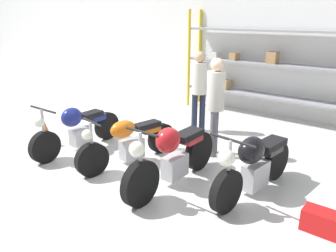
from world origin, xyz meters
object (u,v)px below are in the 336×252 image
at_px(shelving_rack, 273,64).
at_px(motorcycle_blue, 77,129).
at_px(traffic_cone, 45,132).
at_px(person_near_rack, 199,85).
at_px(motorcycle_orange, 129,141).
at_px(motorcycle_black, 254,164).
at_px(toolbox, 321,221).
at_px(person_browsing, 216,99).
at_px(motorcycle_red, 172,156).

height_order(shelving_rack, motorcycle_blue, shelving_rack).
bearing_deg(traffic_cone, person_near_rack, 53.38).
bearing_deg(motorcycle_orange, motorcycle_black, 109.20).
relative_size(motorcycle_orange, motorcycle_black, 1.04).
height_order(shelving_rack, toolbox, shelving_rack).
bearing_deg(person_near_rack, shelving_rack, -68.50).
bearing_deg(motorcycle_blue, motorcycle_orange, 97.23).
distance_m(shelving_rack, person_browsing, 3.00).
distance_m(motorcycle_blue, motorcycle_black, 3.44).
relative_size(motorcycle_red, person_browsing, 1.17).
relative_size(motorcycle_orange, traffic_cone, 3.75).
height_order(motorcycle_black, person_browsing, person_browsing).
distance_m(person_browsing, traffic_cone, 3.49).
xyz_separation_m(shelving_rack, person_browsing, (0.12, -2.98, -0.28)).
bearing_deg(person_near_rack, person_browsing, 179.75).
distance_m(motorcycle_black, toolbox, 1.15).
height_order(motorcycle_red, traffic_cone, motorcycle_red).
bearing_deg(motorcycle_red, motorcycle_black, 116.39).
bearing_deg(toolbox, motorcycle_red, -174.50).
distance_m(motorcycle_orange, person_browsing, 1.73).
bearing_deg(motorcycle_blue, person_browsing, 122.00).
bearing_deg(toolbox, motorcycle_orange, -179.53).
height_order(person_browsing, traffic_cone, person_browsing).
distance_m(motorcycle_blue, motorcycle_red, 2.32).
height_order(shelving_rack, motorcycle_black, shelving_rack).
distance_m(shelving_rack, motorcycle_blue, 4.97).
distance_m(motorcycle_red, person_browsing, 1.56).
xyz_separation_m(motorcycle_black, person_browsing, (-1.20, 0.90, 0.61)).
bearing_deg(person_near_rack, motorcycle_blue, 107.15).
bearing_deg(motorcycle_orange, person_browsing, 151.96).
height_order(motorcycle_orange, motorcycle_red, motorcycle_red).
xyz_separation_m(motorcycle_orange, motorcycle_red, (1.10, -0.18, 0.08)).
relative_size(person_near_rack, traffic_cone, 3.26).
height_order(shelving_rack, person_near_rack, shelving_rack).
bearing_deg(shelving_rack, motorcycle_black, -71.25).
bearing_deg(person_near_rack, traffic_cone, 97.76).
relative_size(motorcycle_red, traffic_cone, 3.87).
distance_m(person_near_rack, toolbox, 4.00).
height_order(toolbox, traffic_cone, traffic_cone).
xyz_separation_m(motorcycle_blue, toolbox, (4.45, 0.20, -0.30)).
bearing_deg(shelving_rack, traffic_cone, -121.14).
height_order(motorcycle_blue, motorcycle_red, motorcycle_red).
distance_m(motorcycle_red, traffic_cone, 3.07).
height_order(motorcycle_blue, person_near_rack, person_near_rack).
height_order(shelving_rack, motorcycle_orange, shelving_rack).
relative_size(motorcycle_black, person_near_rack, 1.10).
bearing_deg(shelving_rack, motorcycle_red, -86.95).
height_order(motorcycle_black, traffic_cone, motorcycle_black).
height_order(motorcycle_orange, traffic_cone, motorcycle_orange).
height_order(motorcycle_black, person_near_rack, person_near_rack).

